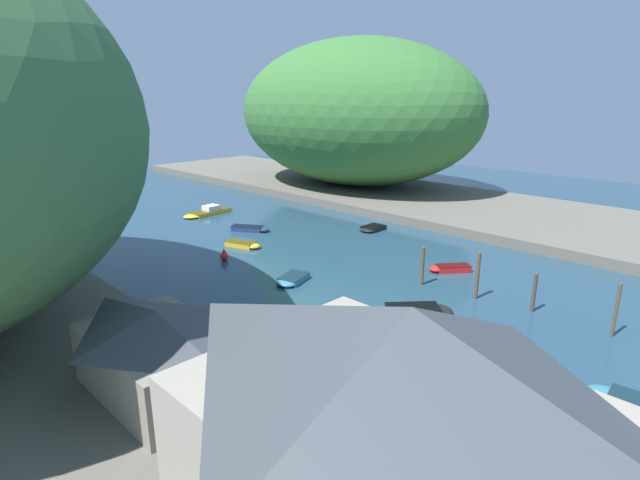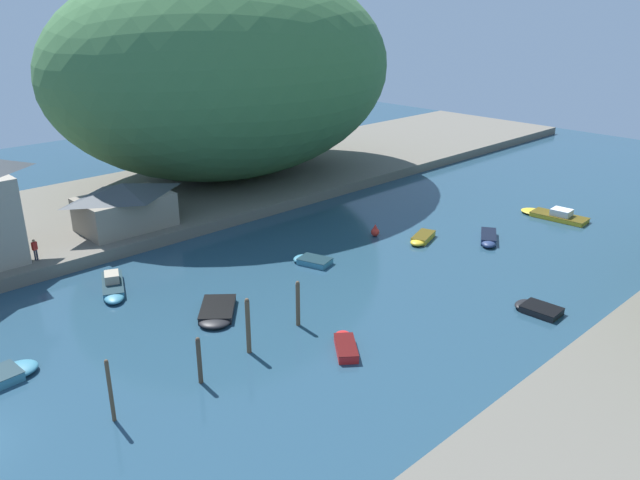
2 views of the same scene
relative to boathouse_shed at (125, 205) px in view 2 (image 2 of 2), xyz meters
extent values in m
plane|color=#234256|center=(19.91, 10.80, -3.10)|extent=(130.00, 130.00, 0.00)
cube|color=#666056|center=(-7.15, 10.80, -2.58)|extent=(22.00, 120.00, 1.03)
ellipsoid|color=#3D6B3D|center=(-8.25, 17.55, 9.44)|extent=(28.81, 40.34, 23.01)
cube|color=gray|center=(0.00, 0.00, -0.61)|extent=(5.07, 7.52, 2.90)
pyramid|color=#3D4247|center=(0.00, 0.00, 1.39)|extent=(5.48, 8.13, 1.10)
cube|color=teal|center=(8.64, -5.73, -2.84)|extent=(4.35, 3.00, 0.51)
ellipsoid|color=teal|center=(10.52, -6.58, -2.84)|extent=(2.44, 2.08, 0.51)
cube|color=#132A33|center=(8.64, -5.73, -2.57)|extent=(4.43, 3.06, 0.03)
cube|color=#9E937F|center=(8.52, -5.68, -2.25)|extent=(1.73, 1.50, 0.67)
cube|color=gold|center=(18.11, 18.55, -2.86)|extent=(2.15, 3.15, 0.48)
ellipsoid|color=gold|center=(18.57, 17.19, -2.86)|extent=(1.63, 1.76, 0.48)
cube|color=#4C3E0E|center=(18.11, 18.55, -2.60)|extent=(2.20, 3.21, 0.03)
cube|color=black|center=(16.98, -2.38, -2.87)|extent=(4.08, 3.95, 0.46)
ellipsoid|color=black|center=(18.31, -3.54, -2.87)|extent=(2.68, 2.70, 0.46)
cube|color=black|center=(16.98, -2.38, -2.62)|extent=(4.16, 4.03, 0.03)
ellipsoid|color=teal|center=(15.36, -14.75, -2.83)|extent=(1.97, 2.32, 0.53)
cube|color=red|center=(26.46, 0.22, -2.84)|extent=(2.86, 2.62, 0.51)
ellipsoid|color=red|center=(25.39, 1.07, -2.84)|extent=(1.76, 1.72, 0.51)
cube|color=#450A0A|center=(26.46, 0.22, -2.57)|extent=(2.92, 2.68, 0.03)
cube|color=teal|center=(15.49, 7.99, -2.87)|extent=(2.83, 2.32, 0.46)
ellipsoid|color=teal|center=(14.32, 7.62, -2.87)|extent=(1.64, 1.87, 0.46)
cube|color=#132A33|center=(15.49, 7.99, -2.63)|extent=(2.89, 2.37, 0.03)
cube|color=gold|center=(23.72, 32.40, -2.90)|extent=(5.19, 2.50, 0.39)
ellipsoid|color=gold|center=(21.21, 32.19, -2.90)|extent=(2.67, 2.20, 0.39)
cube|color=#4C3E0E|center=(23.72, 32.40, -2.69)|extent=(5.30, 2.55, 0.03)
cube|color=silver|center=(23.88, 32.41, -2.38)|extent=(1.88, 1.61, 0.64)
cube|color=black|center=(32.04, 13.26, -2.89)|extent=(2.49, 1.92, 0.42)
ellipsoid|color=black|center=(30.84, 13.21, -2.89)|extent=(1.28, 1.77, 0.42)
cube|color=black|center=(32.04, 13.26, -2.66)|extent=(2.54, 1.96, 0.03)
cube|color=navy|center=(22.06, 22.68, -2.83)|extent=(2.84, 3.48, 0.54)
ellipsoid|color=navy|center=(22.95, 21.27, -2.83)|extent=(1.89, 2.04, 0.54)
cube|color=black|center=(22.06, 22.68, -2.54)|extent=(2.89, 3.55, 0.03)
cylinder|color=brown|center=(22.96, -12.80, -1.41)|extent=(0.20, 0.20, 3.38)
sphere|color=brown|center=(22.96, -12.80, 0.33)|extent=(0.18, 0.18, 0.18)
cylinder|color=#4C3D2D|center=(23.15, -7.81, -1.77)|extent=(0.26, 0.26, 2.65)
sphere|color=#4C3D2D|center=(23.15, -7.81, -0.40)|extent=(0.23, 0.23, 0.23)
cylinder|color=brown|center=(22.47, -3.96, -1.40)|extent=(0.28, 0.28, 3.39)
sphere|color=brown|center=(22.47, -3.96, 0.35)|extent=(0.25, 0.25, 0.25)
cylinder|color=brown|center=(22.01, 0.37, -1.62)|extent=(0.28, 0.28, 2.95)
sphere|color=brown|center=(22.01, 0.37, -0.10)|extent=(0.25, 0.25, 0.25)
sphere|color=red|center=(14.59, 16.20, -2.72)|extent=(0.75, 0.75, 0.75)
cone|color=red|center=(14.59, 16.20, -2.16)|extent=(0.38, 0.38, 0.38)
cylinder|color=#282D3D|center=(1.98, -8.61, -1.64)|extent=(0.13, 0.13, 0.85)
cylinder|color=#282D3D|center=(1.93, -8.43, -1.64)|extent=(0.13, 0.13, 0.85)
cube|color=#B2231E|center=(1.96, -8.52, -0.90)|extent=(0.33, 0.43, 0.62)
sphere|color=#9E7051|center=(1.96, -8.52, -0.48)|extent=(0.22, 0.22, 0.22)
cylinder|color=#282D3D|center=(1.69, 1.39, -1.64)|extent=(0.13, 0.13, 0.85)
cylinder|color=#282D3D|center=(1.64, 1.56, -1.64)|extent=(0.13, 0.13, 0.85)
cube|color=navy|center=(1.67, 1.47, -0.90)|extent=(0.31, 0.42, 0.62)
sphere|color=beige|center=(1.67, 1.47, -0.48)|extent=(0.22, 0.22, 0.22)
camera|label=1|loc=(-9.30, -19.62, 11.24)|focal=28.00mm
camera|label=2|loc=(48.71, -23.19, 16.49)|focal=35.00mm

